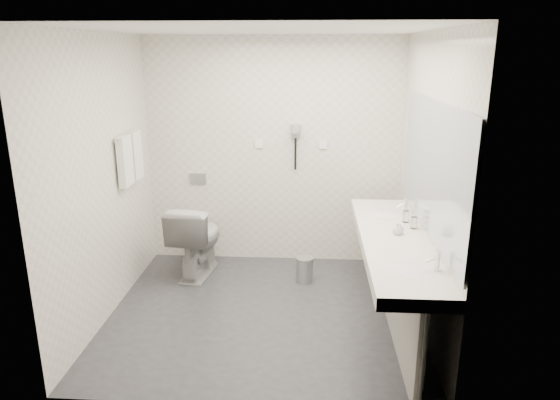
{
  "coord_description": "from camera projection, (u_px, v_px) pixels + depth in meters",
  "views": [
    {
      "loc": [
        0.42,
        -4.22,
        2.35
      ],
      "look_at": [
        0.15,
        0.15,
        1.05
      ],
      "focal_mm": 32.63,
      "sensor_mm": 36.0,
      "label": 1
    }
  ],
  "objects": [
    {
      "name": "basin_near",
      "position": [
        408.0,
        271.0,
        3.61
      ],
      "size": [
        0.4,
        0.31,
        0.05
      ],
      "primitive_type": "ellipsoid",
      "color": "white",
      "rests_on": "vanity_counter"
    },
    {
      "name": "dryer_barrel",
      "position": [
        295.0,
        129.0,
        5.43
      ],
      "size": [
        0.08,
        0.14,
        0.08
      ],
      "primitive_type": "cylinder",
      "rotation": [
        1.57,
        0.0,
        0.0
      ],
      "color": "gray",
      "rests_on": "dryer_cradle"
    },
    {
      "name": "vanity_post_far",
      "position": [
        382.0,
        245.0,
        5.35
      ],
      "size": [
        0.06,
        0.06,
        0.75
      ],
      "primitive_type": "cylinder",
      "color": "silver",
      "rests_on": "floor"
    },
    {
      "name": "vanity_post_near",
      "position": [
        422.0,
        360.0,
        3.36
      ],
      "size": [
        0.06,
        0.06,
        0.75
      ],
      "primitive_type": "cylinder",
      "color": "silver",
      "rests_on": "floor"
    },
    {
      "name": "faucet_far",
      "position": [
        405.0,
        206.0,
        4.82
      ],
      "size": [
        0.04,
        0.04,
        0.15
      ],
      "primitive_type": "cylinder",
      "color": "silver",
      "rests_on": "vanity_counter"
    },
    {
      "name": "soap_bottle_a",
      "position": [
        400.0,
        229.0,
        4.29
      ],
      "size": [
        0.05,
        0.05,
        0.09
      ],
      "primitive_type": "imported",
      "rotation": [
        0.0,
        0.0,
        0.26
      ],
      "color": "white",
      "rests_on": "vanity_counter"
    },
    {
      "name": "faucet_near",
      "position": [
        437.0,
        260.0,
        3.57
      ],
      "size": [
        0.04,
        0.04,
        0.15
      ],
      "primitive_type": "cylinder",
      "color": "silver",
      "rests_on": "vanity_counter"
    },
    {
      "name": "wall_front",
      "position": [
        241.0,
        235.0,
        3.13
      ],
      "size": [
        2.8,
        0.0,
        2.8
      ],
      "primitive_type": "plane",
      "rotation": [
        -1.57,
        0.0,
        0.0
      ],
      "color": "silver",
      "rests_on": "floor"
    },
    {
      "name": "basin_far",
      "position": [
        384.0,
        214.0,
        4.85
      ],
      "size": [
        0.4,
        0.31,
        0.05
      ],
      "primitive_type": "ellipsoid",
      "color": "white",
      "rests_on": "vanity_counter"
    },
    {
      "name": "towel_far",
      "position": [
        135.0,
        155.0,
        5.09
      ],
      "size": [
        0.07,
        0.24,
        0.48
      ],
      "primitive_type": "cube",
      "color": "white",
      "rests_on": "towel_rail"
    },
    {
      "name": "bin_lid",
      "position": [
        305.0,
        258.0,
        5.29
      ],
      "size": [
        0.18,
        0.18,
        0.02
      ],
      "primitive_type": "cylinder",
      "color": "#B2B5BA",
      "rests_on": "pedal_bin"
    },
    {
      "name": "floor",
      "position": [
        263.0,
        312.0,
        4.73
      ],
      "size": [
        2.8,
        2.8,
        0.0
      ],
      "primitive_type": "plane",
      "color": "#2E2E33",
      "rests_on": "ground"
    },
    {
      "name": "soap_bottle_b",
      "position": [
        397.0,
        229.0,
        4.27
      ],
      "size": [
        0.09,
        0.09,
        0.1
      ],
      "primitive_type": "imported",
      "rotation": [
        0.0,
        0.0,
        -0.12
      ],
      "color": "white",
      "rests_on": "vanity_counter"
    },
    {
      "name": "glass_right",
      "position": [
        406.0,
        216.0,
        4.58
      ],
      "size": [
        0.06,
        0.06,
        0.11
      ],
      "primitive_type": "cylinder",
      "rotation": [
        0.0,
        0.0,
        -0.05
      ],
      "color": "silver",
      "rests_on": "vanity_counter"
    },
    {
      "name": "dryer_cradle",
      "position": [
        296.0,
        131.0,
        5.5
      ],
      "size": [
        0.1,
        0.04,
        0.14
      ],
      "primitive_type": "cube",
      "color": "gray",
      "rests_on": "wall_back"
    },
    {
      "name": "dryer_cord",
      "position": [
        295.0,
        154.0,
        5.56
      ],
      "size": [
        0.02,
        0.02,
        0.35
      ],
      "primitive_type": "cylinder",
      "color": "black",
      "rests_on": "dryer_cradle"
    },
    {
      "name": "pedal_bin",
      "position": [
        304.0,
        270.0,
        5.33
      ],
      "size": [
        0.24,
        0.24,
        0.25
      ],
      "primitive_type": "cylinder",
      "rotation": [
        0.0,
        0.0,
        -0.4
      ],
      "color": "#B2B5BA",
      "rests_on": "floor"
    },
    {
      "name": "toilet",
      "position": [
        197.0,
        239.0,
        5.45
      ],
      "size": [
        0.54,
        0.84,
        0.8
      ],
      "primitive_type": "imported",
      "rotation": [
        0.0,
        0.0,
        3.02
      ],
      "color": "white",
      "rests_on": "floor"
    },
    {
      "name": "flush_plate",
      "position": [
        198.0,
        178.0,
        5.74
      ],
      "size": [
        0.18,
        0.02,
        0.12
      ],
      "primitive_type": "cube",
      "color": "#B2B5BA",
      "rests_on": "wall_back"
    },
    {
      "name": "vanity_counter",
      "position": [
        394.0,
        243.0,
        4.24
      ],
      "size": [
        0.55,
        2.2,
        0.1
      ],
      "primitive_type": "cube",
      "color": "white",
      "rests_on": "floor"
    },
    {
      "name": "vanity_panel",
      "position": [
        394.0,
        289.0,
        4.36
      ],
      "size": [
        0.03,
        2.15,
        0.75
      ],
      "primitive_type": "cube",
      "color": "#999690",
      "rests_on": "floor"
    },
    {
      "name": "ceiling",
      "position": [
        260.0,
        29.0,
        4.02
      ],
      "size": [
        2.8,
        2.8,
        0.0
      ],
      "primitive_type": "plane",
      "rotation": [
        3.14,
        0.0,
        0.0
      ],
      "color": "white",
      "rests_on": "wall_back"
    },
    {
      "name": "glass_left",
      "position": [
        414.0,
        223.0,
        4.42
      ],
      "size": [
        0.07,
        0.07,
        0.1
      ],
      "primitive_type": "cylinder",
      "rotation": [
        0.0,
        0.0,
        -0.39
      ],
      "color": "silver",
      "rests_on": "vanity_counter"
    },
    {
      "name": "wall_right",
      "position": [
        427.0,
        185.0,
        4.29
      ],
      "size": [
        0.0,
        2.6,
        2.6
      ],
      "primitive_type": "plane",
      "rotation": [
        1.57,
        0.0,
        -1.57
      ],
      "color": "silver",
      "rests_on": "floor"
    },
    {
      "name": "mirror",
      "position": [
        432.0,
        167.0,
        4.04
      ],
      "size": [
        0.02,
        2.2,
        1.05
      ],
      "primitive_type": "cube",
      "color": "#B2BCC6",
      "rests_on": "wall_right"
    },
    {
      "name": "wall_left",
      "position": [
        103.0,
        180.0,
        4.46
      ],
      "size": [
        0.0,
        2.6,
        2.6
      ],
      "primitive_type": "plane",
      "rotation": [
        1.57,
        0.0,
        1.57
      ],
      "color": "silver",
      "rests_on": "floor"
    },
    {
      "name": "towel_rail",
      "position": [
        127.0,
        136.0,
        4.89
      ],
      "size": [
        0.02,
        0.62,
        0.02
      ],
      "primitive_type": "cylinder",
      "rotation": [
        1.57,
        0.0,
        0.0
      ],
      "color": "silver",
      "rests_on": "wall_left"
    },
    {
      "name": "wall_back",
      "position": [
        273.0,
        153.0,
        5.62
      ],
      "size": [
        2.8,
        0.0,
        2.8
      ],
      "primitive_type": "plane",
      "rotation": [
        1.57,
        0.0,
        0.0
      ],
      "color": "silver",
      "rests_on": "floor"
    },
    {
      "name": "switch_plate_a",
      "position": [
        259.0,
        144.0,
        5.59
      ],
      "size": [
        0.09,
        0.02,
        0.09
      ],
      "primitive_type": "cube",
      "color": "white",
      "rests_on": "wall_back"
    },
    {
      "name": "switch_plate_b",
      "position": [
        323.0,
        145.0,
        5.54
      ],
      "size": [
        0.09,
        0.02,
        0.09
      ],
      "primitive_type": "cube",
      "color": "white",
      "rests_on": "wall_back"
    },
    {
      "name": "towel_near",
      "position": [
        125.0,
        161.0,
        4.82
      ],
      "size": [
        0.07,
        0.24,
        0.48
      ],
      "primitive_type": "cube",
      "color": "white",
      "rests_on": "towel_rail"
    }
  ]
}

